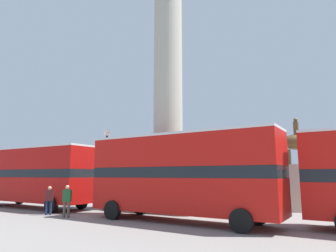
{
  "coord_description": "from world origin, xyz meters",
  "views": [
    {
      "loc": [
        10.34,
        -19.12,
        2.37
      ],
      "look_at": [
        0.0,
        0.0,
        5.91
      ],
      "focal_mm": 32.0,
      "sensor_mm": 36.0,
      "label": 1
    }
  ],
  "objects_px": {
    "monument_column": "(168,122)",
    "bus_b": "(181,173)",
    "equestrian_statue": "(300,183)",
    "pedestrian_by_plinth": "(49,199)",
    "street_lamp": "(106,159)",
    "bus_c": "(35,174)",
    "pedestrian_near_lamp": "(67,199)"
  },
  "relations": [
    {
      "from": "equestrian_statue",
      "to": "pedestrian_near_lamp",
      "type": "xyz_separation_m",
      "value": [
        -11.24,
        -10.12,
        -0.79
      ]
    },
    {
      "from": "monument_column",
      "to": "street_lamp",
      "type": "distance_m",
      "value": 5.2
    },
    {
      "from": "bus_c",
      "to": "bus_b",
      "type": "bearing_deg",
      "value": -1.56
    },
    {
      "from": "bus_b",
      "to": "bus_c",
      "type": "height_order",
      "value": "bus_b"
    },
    {
      "from": "bus_b",
      "to": "monument_column",
      "type": "bearing_deg",
      "value": 128.8
    },
    {
      "from": "equestrian_statue",
      "to": "pedestrian_by_plinth",
      "type": "bearing_deg",
      "value": -168.12
    },
    {
      "from": "monument_column",
      "to": "pedestrian_near_lamp",
      "type": "height_order",
      "value": "monument_column"
    },
    {
      "from": "monument_column",
      "to": "street_lamp",
      "type": "relative_size",
      "value": 3.3
    },
    {
      "from": "equestrian_statue",
      "to": "pedestrian_by_plinth",
      "type": "distance_m",
      "value": 16.36
    },
    {
      "from": "street_lamp",
      "to": "bus_b",
      "type": "bearing_deg",
      "value": -19.67
    },
    {
      "from": "equestrian_statue",
      "to": "street_lamp",
      "type": "distance_m",
      "value": 13.53
    },
    {
      "from": "bus_c",
      "to": "equestrian_statue",
      "type": "height_order",
      "value": "equestrian_statue"
    },
    {
      "from": "street_lamp",
      "to": "pedestrian_by_plinth",
      "type": "distance_m",
      "value": 4.75
    },
    {
      "from": "bus_b",
      "to": "equestrian_statue",
      "type": "distance_m",
      "value": 9.79
    },
    {
      "from": "pedestrian_near_lamp",
      "to": "pedestrian_by_plinth",
      "type": "relative_size",
      "value": 1.06
    },
    {
      "from": "bus_c",
      "to": "equestrian_statue",
      "type": "bearing_deg",
      "value": 26.07
    },
    {
      "from": "equestrian_statue",
      "to": "street_lamp",
      "type": "bearing_deg",
      "value": -178.92
    },
    {
      "from": "monument_column",
      "to": "bus_b",
      "type": "xyz_separation_m",
      "value": [
        3.46,
        -4.98,
        -3.76
      ]
    },
    {
      "from": "bus_c",
      "to": "pedestrian_near_lamp",
      "type": "height_order",
      "value": "bus_c"
    },
    {
      "from": "street_lamp",
      "to": "pedestrian_by_plinth",
      "type": "height_order",
      "value": "street_lamp"
    },
    {
      "from": "street_lamp",
      "to": "pedestrian_near_lamp",
      "type": "distance_m",
      "value": 4.96
    },
    {
      "from": "monument_column",
      "to": "pedestrian_by_plinth",
      "type": "relative_size",
      "value": 11.01
    },
    {
      "from": "monument_column",
      "to": "bus_c",
      "type": "relative_size",
      "value": 1.81
    },
    {
      "from": "bus_b",
      "to": "pedestrian_near_lamp",
      "type": "bearing_deg",
      "value": -161.09
    },
    {
      "from": "bus_c",
      "to": "monument_column",
      "type": "bearing_deg",
      "value": 27.3
    },
    {
      "from": "bus_b",
      "to": "pedestrian_by_plinth",
      "type": "xyz_separation_m",
      "value": [
        -8.16,
        -1.35,
        -1.52
      ]
    },
    {
      "from": "monument_column",
      "to": "bus_b",
      "type": "bearing_deg",
      "value": -55.19
    },
    {
      "from": "equestrian_statue",
      "to": "street_lamp",
      "type": "xyz_separation_m",
      "value": [
        -12.07,
        -5.89,
        1.65
      ]
    },
    {
      "from": "equestrian_statue",
      "to": "bus_c",
      "type": "bearing_deg",
      "value": 178.83
    },
    {
      "from": "bus_b",
      "to": "street_lamp",
      "type": "xyz_separation_m",
      "value": [
        -7.14,
        2.55,
        1.0
      ]
    },
    {
      "from": "street_lamp",
      "to": "bus_c",
      "type": "bearing_deg",
      "value": -161.78
    },
    {
      "from": "monument_column",
      "to": "bus_b",
      "type": "distance_m",
      "value": 7.14
    }
  ]
}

